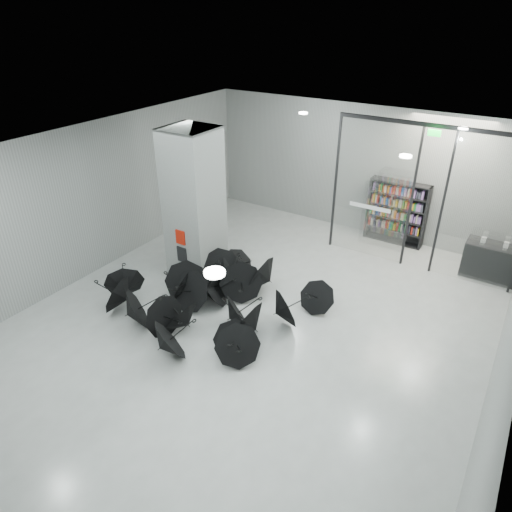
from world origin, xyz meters
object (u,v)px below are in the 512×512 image
Objects in this scene: bookshelf at (397,212)px; shop_counter at (496,263)px; column at (194,206)px; umbrella_cluster at (211,301)px.

bookshelf is 3.12m from shop_counter.
column reaches higher than shop_counter.
bookshelf is at bearing 166.99° from shop_counter.
umbrella_cluster is (-5.52, -5.33, -0.18)m from shop_counter.
column is 2.43× the size of shop_counter.
column is 6.26m from bookshelf.
shop_counter is at bearing 43.99° from umbrella_cluster.
column is at bearing -149.08° from shop_counter.
shop_counter is (2.99, -0.75, -0.49)m from bookshelf.
column is 2.04× the size of bookshelf.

